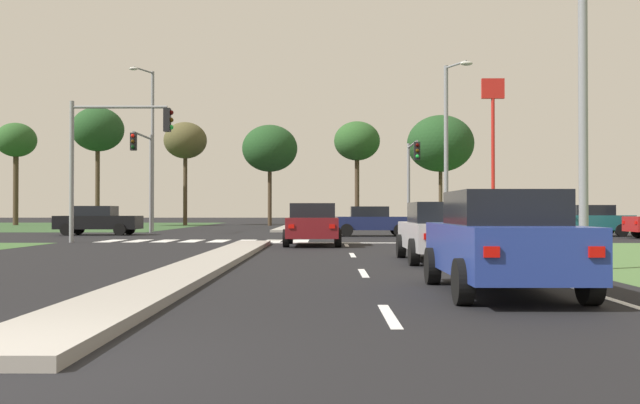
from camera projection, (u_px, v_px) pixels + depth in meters
The scene contains 37 objects.
ground_plane at pixel (271, 237), 35.67m from camera, with size 200.00×200.00×0.00m, color black.
grass_verge_far_right at pixel (598, 226), 59.96m from camera, with size 35.00×35.00×0.01m, color #385B2D.
median_island_near at pixel (208, 263), 16.67m from camera, with size 1.20×22.00×0.14m, color gray.
median_island_far at pixel (293, 225), 60.66m from camera, with size 1.20×36.00×0.14m, color gray.
lane_dash_near at pixel (389, 316), 8.75m from camera, with size 0.14×2.00×0.01m, color silver.
lane_dash_second at pixel (363, 273), 14.75m from camera, with size 0.14×2.00×0.01m, color silver.
lane_dash_third at pixel (353, 255), 20.74m from camera, with size 0.14×2.00×0.01m, color silver.
lane_dash_fourth at pixel (347, 245), 26.74m from camera, with size 0.14×2.00×0.01m, color silver.
edge_line_right at pixel (494, 263), 17.61m from camera, with size 0.14×24.00×0.01m, color silver.
stop_bar_near at pixel (353, 243), 28.64m from camera, with size 6.40×0.50×0.01m, color silver.
crosswalk_bar_near at pixel (111, 241), 30.52m from camera, with size 0.70×2.80×0.01m, color silver.
crosswalk_bar_second at pixel (138, 241), 30.51m from camera, with size 0.70×2.80×0.01m, color silver.
crosswalk_bar_third at pixel (165, 241), 30.50m from camera, with size 0.70×2.80×0.01m, color silver.
crosswalk_bar_fourth at pixel (192, 241), 30.49m from camera, with size 0.70×2.80×0.01m, color silver.
crosswalk_bar_fifth at pixel (219, 241), 30.48m from camera, with size 0.70×2.80×0.01m, color silver.
crosswalk_bar_sixth at pixel (246, 241), 30.47m from camera, with size 0.70×2.80×0.01m, color silver.
crosswalk_bar_seventh at pixel (273, 241), 30.46m from camera, with size 0.70×2.80×0.01m, color silver.
crosswalk_bar_eighth at pixel (300, 241), 30.45m from camera, with size 0.70×2.80×0.01m, color silver.
car_navy_near at pixel (371, 221), 36.55m from camera, with size 4.17×2.02×1.51m.
car_maroon_second at pixel (313, 224), 26.60m from camera, with size 2.05×4.22×1.56m.
car_black_third at pixel (98, 220), 38.11m from camera, with size 4.37×2.01×1.54m.
car_silver_fifth at pixel (443, 231), 18.19m from camera, with size 2.03×4.55×1.50m.
car_blue_sixth at pixel (502, 241), 11.14m from camera, with size 1.94×4.40×1.59m.
car_teal_seventh at pixel (589, 220), 36.43m from camera, with size 4.23×1.99×1.58m.
traffic_signal_near_left at pixel (108, 146), 29.16m from camera, with size 4.23×0.32×5.75m.
traffic_signal_far_left at pixel (145, 164), 40.91m from camera, with size 0.32×4.19×5.78m.
traffic_signal_far_right at pixel (412, 170), 40.67m from camera, with size 0.32×4.29×5.26m.
street_lamp_near at pixel (571, 49), 15.64m from camera, with size 2.56×0.61×8.52m.
street_lamp_second at pixel (448, 141), 33.17m from camera, with size 1.03×1.74×8.03m.
street_lamp_third at pixel (151, 142), 45.57m from camera, with size 1.09×2.17×10.18m.
fastfood_pole_sign at pixel (493, 119), 57.06m from camera, with size 1.80×0.40×11.80m.
treeline_near at pixel (16, 142), 64.42m from camera, with size 3.60×3.60×9.19m.
treeline_second at pixel (98, 130), 60.35m from camera, with size 4.35×4.35×9.99m.
treeline_third at pixel (185, 141), 64.19m from camera, with size 3.83×3.83×9.22m.
treeline_fourth at pixel (270, 149), 62.34m from camera, with size 4.79×4.79×8.75m.
treeline_fifth at pixel (440, 144), 59.40m from camera, with size 5.52×5.52×9.20m.
treeline_sixth at pixel (357, 142), 62.69m from camera, with size 4.02×4.02×9.10m.
Camera 1 is at (2.73, -5.66, 1.28)m, focal length 40.36 mm.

